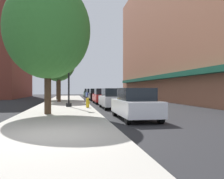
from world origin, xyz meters
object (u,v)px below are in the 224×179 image
at_px(tree_near, 58,60).
at_px(car_green, 88,93).
at_px(car_white, 135,104).
at_px(fire_hydrant, 88,103).
at_px(car_blue, 92,94).
at_px(car_red, 102,96).
at_px(tree_far, 59,62).
at_px(car_black, 95,95).
at_px(parking_meter_near, 85,95).
at_px(car_silver, 112,99).
at_px(lamppost, 69,70).
at_px(tree_mid, 48,30).

distance_m(tree_near, car_green, 14.32).
height_order(car_white, car_green, same).
relative_size(fire_hydrant, car_blue, 0.18).
bearing_deg(car_white, car_red, 88.03).
height_order(car_red, car_green, same).
height_order(tree_far, car_red, tree_far).
relative_size(car_blue, car_green, 1.00).
height_order(tree_far, car_black, tree_far).
bearing_deg(tree_far, car_white, -73.04).
bearing_deg(car_blue, tree_far, -110.99).
bearing_deg(car_red, car_blue, 90.88).
height_order(parking_meter_near, car_blue, car_blue).
relative_size(car_white, car_blue, 1.00).
distance_m(car_white, car_silver, 6.77).
xyz_separation_m(tree_far, car_red, (4.74, -2.48, -3.93)).
bearing_deg(lamppost, car_black, 74.05).
relative_size(car_black, car_green, 1.00).
bearing_deg(car_blue, car_red, -87.75).
distance_m(parking_meter_near, tree_mid, 11.25).
xyz_separation_m(tree_near, car_blue, (5.24, 5.17, -4.82)).
bearing_deg(car_red, car_green, 90.88).
height_order(parking_meter_near, car_red, car_red).
bearing_deg(lamppost, fire_hydrant, -40.57).
distance_m(fire_hydrant, car_green, 27.31).
relative_size(tree_mid, tree_far, 1.17).
height_order(tree_mid, car_silver, tree_mid).
height_order(tree_far, car_silver, tree_far).
height_order(car_silver, car_red, same).
bearing_deg(tree_mid, car_black, 75.25).
bearing_deg(car_silver, car_black, 91.94).
bearing_deg(car_red, tree_far, 153.24).
distance_m(car_silver, car_green, 27.09).
xyz_separation_m(lamppost, car_red, (3.54, 5.16, -2.39)).
relative_size(tree_far, car_red, 1.57).
distance_m(fire_hydrant, car_black, 13.81).
distance_m(parking_meter_near, car_white, 12.66).
distance_m(car_black, car_green, 13.58).
xyz_separation_m(car_red, car_blue, (0.00, 13.53, 0.00)).
bearing_deg(tree_mid, parking_meter_near, 74.73).
relative_size(parking_meter_near, car_green, 0.30).
distance_m(tree_mid, car_blue, 25.00).
bearing_deg(parking_meter_near, tree_far, 132.54).
xyz_separation_m(fire_hydrant, car_red, (2.04, 6.44, 0.29)).
bearing_deg(tree_near, car_black, -12.37).
relative_size(parking_meter_near, car_red, 0.30).
xyz_separation_m(parking_meter_near, tree_far, (-2.79, 3.05, 3.79)).
bearing_deg(car_red, car_black, 90.88).
height_order(car_blue, car_green, same).
bearing_deg(car_white, tree_far, 104.99).
distance_m(tree_mid, car_green, 32.07).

